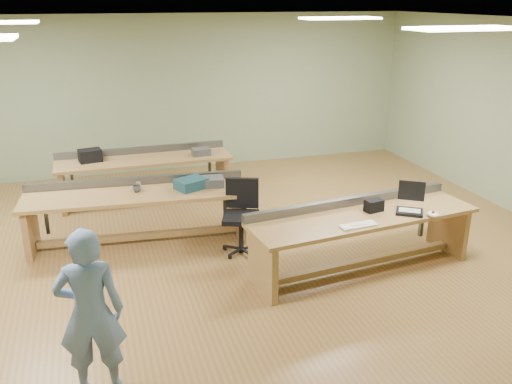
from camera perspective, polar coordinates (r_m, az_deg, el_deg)
The scene contains 21 objects.
floor at distance 7.45m, azimuth -4.87°, elevation -6.39°, with size 10.00×10.00×0.00m, color olive.
ceiling at distance 6.69m, azimuth -5.65°, elevation 17.33°, with size 10.00×10.00×0.00m, color silver.
wall_back at distance 10.78m, azimuth -9.89°, elevation 10.05°, with size 10.00×0.04×3.00m, color gray.
wall_front at distance 3.40m, azimuth 9.79°, elevation -12.19°, with size 10.00×0.04×3.00m, color gray.
fluor_panels at distance 6.69m, azimuth -5.64°, elevation 17.07°, with size 6.20×3.50×0.03m.
workbench_front at distance 6.91m, azimuth 11.06°, elevation -3.77°, with size 3.02×1.10×0.86m.
workbench_mid at distance 7.71m, azimuth -12.36°, elevation -1.31°, with size 3.11×1.08×0.86m.
workbench_back at distance 9.31m, azimuth -11.64°, elevation 2.41°, with size 2.87×0.78×0.86m.
person at distance 4.88m, azimuth -17.05°, elevation -12.06°, with size 0.57×0.37×1.56m, color #6478A3.
laptop_base at distance 6.99m, azimuth 15.85°, elevation -2.03°, with size 0.32×0.26×0.04m, color black.
laptop_screen at distance 7.03m, azimuth 16.07°, elevation 0.13°, with size 0.32×0.02×0.25m, color black.
keyboard at distance 6.46m, azimuth 10.72°, elevation -3.49°, with size 0.45×0.15×0.03m, color silver.
trackball_mouse at distance 6.96m, azimuth 18.13°, elevation -2.23°, with size 0.13×0.16×0.07m, color white.
camera_bag at distance 6.93m, azimuth 12.30°, elevation -1.39°, with size 0.22×0.14×0.15m, color black.
task_chair at distance 7.33m, azimuth -1.55°, elevation -3.63°, with size 0.69×0.69×0.99m.
parts_bin_teal at distance 7.63m, azimuth -6.84°, elevation 0.87°, with size 0.41×0.31×0.14m, color #143742.
parts_bin_grey at distance 7.72m, azimuth -5.11°, elevation 1.08°, with size 0.45×0.28×0.12m, color #3A3A3D.
mug at distance 7.63m, azimuth -12.45°, elevation 0.33°, with size 0.11×0.11×0.09m, color #3A3A3D.
drinks_can at distance 7.68m, azimuth -12.26°, elevation 0.60°, with size 0.07×0.07×0.12m, color silver.
storage_box_back at distance 9.23m, azimuth -17.06°, elevation 3.69°, with size 0.35×0.25×0.20m, color black.
tray_back at distance 9.24m, azimuth -5.80°, elevation 4.23°, with size 0.30×0.22×0.12m, color #3A3A3D.
Camera 1 is at (-1.39, -6.54, 3.29)m, focal length 38.00 mm.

